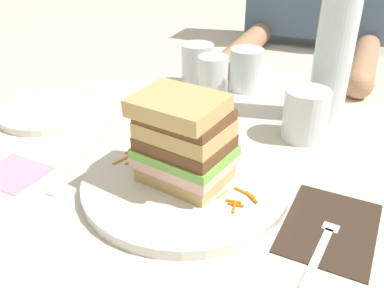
{
  "coord_description": "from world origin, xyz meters",
  "views": [
    {
      "loc": [
        0.21,
        -0.45,
        0.36
      ],
      "look_at": [
        -0.0,
        0.04,
        0.06
      ],
      "focal_mm": 39.79,
      "sensor_mm": 36.0,
      "label": 1
    }
  ],
  "objects_px": {
    "fork": "(325,238)",
    "napkin_pink": "(13,173)",
    "napkin_dark": "(330,229)",
    "empty_tumbler_2": "(197,65)",
    "knife": "(86,162)",
    "empty_tumbler_1": "(213,80)",
    "sandwich": "(183,140)",
    "side_plate": "(48,112)",
    "water_bottle": "(336,41)",
    "empty_tumbler_0": "(246,69)",
    "juice_glass": "(305,117)",
    "main_plate": "(184,182)"
  },
  "relations": [
    {
      "from": "knife",
      "to": "empty_tumbler_0",
      "type": "height_order",
      "value": "empty_tumbler_0"
    },
    {
      "from": "fork",
      "to": "water_bottle",
      "type": "distance_m",
      "value": 0.38
    },
    {
      "from": "napkin_pink",
      "to": "empty_tumbler_2",
      "type": "bearing_deg",
      "value": 75.55
    },
    {
      "from": "juice_glass",
      "to": "empty_tumbler_0",
      "type": "distance_m",
      "value": 0.23
    },
    {
      "from": "side_plate",
      "to": "empty_tumbler_1",
      "type": "bearing_deg",
      "value": 34.12
    },
    {
      "from": "empty_tumbler_0",
      "to": "sandwich",
      "type": "bearing_deg",
      "value": -85.72
    },
    {
      "from": "knife",
      "to": "water_bottle",
      "type": "height_order",
      "value": "water_bottle"
    },
    {
      "from": "main_plate",
      "to": "sandwich",
      "type": "relative_size",
      "value": 2.12
    },
    {
      "from": "empty_tumbler_2",
      "to": "napkin_pink",
      "type": "relative_size",
      "value": 0.98
    },
    {
      "from": "knife",
      "to": "empty_tumbler_1",
      "type": "distance_m",
      "value": 0.32
    },
    {
      "from": "side_plate",
      "to": "empty_tumbler_0",
      "type": "bearing_deg",
      "value": 42.05
    },
    {
      "from": "napkin_dark",
      "to": "juice_glass",
      "type": "xyz_separation_m",
      "value": [
        -0.08,
        0.23,
        0.04
      ]
    },
    {
      "from": "sandwich",
      "to": "fork",
      "type": "height_order",
      "value": "sandwich"
    },
    {
      "from": "knife",
      "to": "water_bottle",
      "type": "distance_m",
      "value": 0.47
    },
    {
      "from": "fork",
      "to": "knife",
      "type": "relative_size",
      "value": 0.83
    },
    {
      "from": "knife",
      "to": "napkin_pink",
      "type": "xyz_separation_m",
      "value": [
        -0.08,
        -0.07,
        -0.0
      ]
    },
    {
      "from": "empty_tumbler_0",
      "to": "empty_tumbler_1",
      "type": "height_order",
      "value": "empty_tumbler_1"
    },
    {
      "from": "knife",
      "to": "napkin_pink",
      "type": "bearing_deg",
      "value": -139.24
    },
    {
      "from": "empty_tumbler_1",
      "to": "knife",
      "type": "bearing_deg",
      "value": -108.3
    },
    {
      "from": "sandwich",
      "to": "empty_tumbler_0",
      "type": "xyz_separation_m",
      "value": [
        -0.03,
        0.39,
        -0.03
      ]
    },
    {
      "from": "empty_tumbler_0",
      "to": "napkin_pink",
      "type": "xyz_separation_m",
      "value": [
        -0.22,
        -0.46,
        -0.04
      ]
    },
    {
      "from": "water_bottle",
      "to": "napkin_pink",
      "type": "xyz_separation_m",
      "value": [
        -0.4,
        -0.39,
        -0.15
      ]
    },
    {
      "from": "main_plate",
      "to": "fork",
      "type": "height_order",
      "value": "main_plate"
    },
    {
      "from": "knife",
      "to": "empty_tumbler_2",
      "type": "bearing_deg",
      "value": 85.03
    },
    {
      "from": "empty_tumbler_0",
      "to": "knife",
      "type": "bearing_deg",
      "value": -109.41
    },
    {
      "from": "sandwich",
      "to": "fork",
      "type": "xyz_separation_m",
      "value": [
        0.2,
        -0.03,
        -0.07
      ]
    },
    {
      "from": "sandwich",
      "to": "napkin_pink",
      "type": "relative_size",
      "value": 1.47
    },
    {
      "from": "empty_tumbler_2",
      "to": "side_plate",
      "type": "distance_m",
      "value": 0.33
    },
    {
      "from": "fork",
      "to": "knife",
      "type": "xyz_separation_m",
      "value": [
        -0.37,
        0.03,
        -0.0
      ]
    },
    {
      "from": "water_bottle",
      "to": "empty_tumbler_1",
      "type": "xyz_separation_m",
      "value": [
        -0.22,
        -0.02,
        -0.1
      ]
    },
    {
      "from": "empty_tumbler_0",
      "to": "napkin_pink",
      "type": "height_order",
      "value": "empty_tumbler_0"
    },
    {
      "from": "knife",
      "to": "empty_tumbler_0",
      "type": "xyz_separation_m",
      "value": [
        0.14,
        0.39,
        0.04
      ]
    },
    {
      "from": "side_plate",
      "to": "napkin_pink",
      "type": "relative_size",
      "value": 1.95
    },
    {
      "from": "main_plate",
      "to": "napkin_pink",
      "type": "xyz_separation_m",
      "value": [
        -0.25,
        -0.07,
        -0.01
      ]
    },
    {
      "from": "fork",
      "to": "water_bottle",
      "type": "bearing_deg",
      "value": 98.74
    },
    {
      "from": "empty_tumbler_1",
      "to": "napkin_dark",
      "type": "bearing_deg",
      "value": -48.03
    },
    {
      "from": "napkin_dark",
      "to": "empty_tumbler_2",
      "type": "xyz_separation_m",
      "value": [
        -0.34,
        0.38,
        0.04
      ]
    },
    {
      "from": "empty_tumbler_1",
      "to": "napkin_pink",
      "type": "distance_m",
      "value": 0.41
    },
    {
      "from": "sandwich",
      "to": "side_plate",
      "type": "height_order",
      "value": "sandwich"
    },
    {
      "from": "sandwich",
      "to": "napkin_dark",
      "type": "height_order",
      "value": "sandwich"
    },
    {
      "from": "water_bottle",
      "to": "side_plate",
      "type": "bearing_deg",
      "value": -157.36
    },
    {
      "from": "fork",
      "to": "napkin_pink",
      "type": "xyz_separation_m",
      "value": [
        -0.45,
        -0.04,
        -0.0
      ]
    },
    {
      "from": "sandwich",
      "to": "empty_tumbler_0",
      "type": "height_order",
      "value": "sandwich"
    },
    {
      "from": "side_plate",
      "to": "napkin_pink",
      "type": "bearing_deg",
      "value": -64.41
    },
    {
      "from": "sandwich",
      "to": "side_plate",
      "type": "bearing_deg",
      "value": 161.4
    },
    {
      "from": "empty_tumbler_0",
      "to": "water_bottle",
      "type": "bearing_deg",
      "value": -22.73
    },
    {
      "from": "knife",
      "to": "empty_tumbler_2",
      "type": "height_order",
      "value": "empty_tumbler_2"
    },
    {
      "from": "napkin_dark",
      "to": "juice_glass",
      "type": "distance_m",
      "value": 0.25
    },
    {
      "from": "fork",
      "to": "juice_glass",
      "type": "distance_m",
      "value": 0.27
    },
    {
      "from": "knife",
      "to": "empty_tumbler_1",
      "type": "xyz_separation_m",
      "value": [
        0.1,
        0.3,
        0.05
      ]
    }
  ]
}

